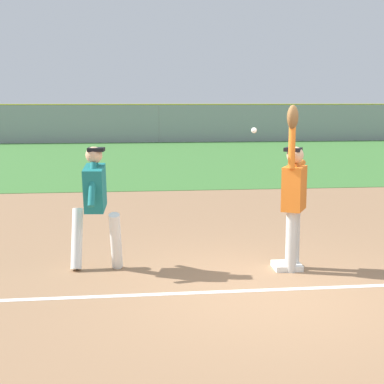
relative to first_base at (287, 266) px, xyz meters
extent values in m
plane|color=#936D4C|center=(-0.46, -0.98, -0.04)|extent=(77.09, 77.09, 0.00)
cube|color=#3D7533|center=(-0.46, 15.54, -0.04)|extent=(52.78, 16.88, 0.01)
cube|color=white|center=(0.00, 0.00, 0.00)|extent=(0.39, 0.39, 0.08)
cylinder|color=silver|center=(0.10, 0.03, 0.39)|extent=(0.20, 0.20, 0.85)
cylinder|color=silver|center=(0.01, -0.15, 0.39)|extent=(0.20, 0.20, 0.85)
cube|color=orange|center=(0.06, -0.06, 1.11)|extent=(0.44, 0.51, 0.60)
sphere|color=#DBAD84|center=(0.06, -0.06, 1.56)|extent=(0.31, 0.31, 0.23)
cube|color=black|center=(0.03, -0.04, 1.64)|extent=(0.29, 0.28, 0.05)
cylinder|color=orange|center=(-0.05, -0.25, 1.72)|extent=(0.12, 0.12, 0.62)
cylinder|color=orange|center=(0.16, 0.14, 1.41)|extent=(0.37, 0.59, 0.09)
ellipsoid|color=brown|center=(-0.05, -0.25, 2.08)|extent=(0.26, 0.31, 0.32)
cylinder|color=white|center=(-2.38, 0.15, 0.38)|extent=(0.19, 0.44, 0.85)
cylinder|color=white|center=(-2.92, 0.36, 0.38)|extent=(0.19, 0.44, 0.85)
cube|color=#197272|center=(-2.65, 0.26, 1.11)|extent=(0.31, 0.55, 0.66)
sphere|color=#DBAD84|center=(-2.65, 0.26, 1.56)|extent=(0.25, 0.25, 0.23)
cube|color=black|center=(-2.62, 0.26, 1.64)|extent=(0.24, 0.22, 0.05)
cylinder|color=#197272|center=(-2.63, 0.48, 1.19)|extent=(0.13, 0.41, 0.58)
cylinder|color=#197272|center=(-2.67, 0.04, 1.19)|extent=(0.13, 0.41, 0.58)
sphere|color=white|center=(-0.53, -0.13, 1.91)|extent=(0.07, 0.07, 0.07)
cube|color=#93999E|center=(-0.46, 23.98, 0.97)|extent=(52.78, 0.06, 2.03)
cylinder|color=yellow|center=(-0.46, 23.98, 2.02)|extent=(52.78, 0.06, 0.06)
cylinder|color=gray|center=(-0.46, 23.98, 0.97)|extent=(0.08, 0.08, 2.03)
cube|color=#B21E1E|center=(-6.21, 27.99, 0.53)|extent=(4.58, 2.37, 0.55)
cube|color=#2D333D|center=(-6.21, 27.99, 1.01)|extent=(2.38, 1.98, 0.40)
cylinder|color=black|center=(-4.67, 28.78, 0.26)|extent=(0.62, 0.28, 0.60)
cylinder|color=black|center=(-4.87, 26.89, 0.26)|extent=(0.62, 0.28, 0.60)
cylinder|color=black|center=(-7.55, 29.10, 0.26)|extent=(0.62, 0.28, 0.60)
cylinder|color=black|center=(-7.75, 27.21, 0.26)|extent=(0.62, 0.28, 0.60)
cube|color=#1E6B33|center=(-0.60, 27.37, 0.53)|extent=(4.45, 2.02, 0.55)
cube|color=#2D333D|center=(-0.60, 27.37, 1.01)|extent=(2.25, 1.81, 0.40)
cylinder|color=black|center=(0.83, 28.36, 0.26)|extent=(0.61, 0.24, 0.60)
cylinder|color=black|center=(0.88, 26.46, 0.26)|extent=(0.61, 0.24, 0.60)
cylinder|color=black|center=(-2.07, 28.27, 0.26)|extent=(0.61, 0.24, 0.60)
cylinder|color=black|center=(-2.02, 26.38, 0.26)|extent=(0.61, 0.24, 0.60)
cube|color=#B7B7BC|center=(4.40, 27.42, 0.53)|extent=(4.44, 2.00, 0.55)
cube|color=#2D333D|center=(4.40, 27.42, 1.01)|extent=(2.24, 1.80, 0.40)
cylinder|color=black|center=(5.88, 28.34, 0.26)|extent=(0.60, 0.23, 0.60)
cylinder|color=black|center=(5.83, 26.44, 0.26)|extent=(0.60, 0.23, 0.60)
cylinder|color=black|center=(2.98, 28.40, 0.26)|extent=(0.60, 0.23, 0.60)
cylinder|color=black|center=(2.93, 26.50, 0.26)|extent=(0.60, 0.23, 0.60)
cube|color=white|center=(10.13, 27.66, 0.53)|extent=(4.42, 1.96, 0.55)
cube|color=#2D333D|center=(10.13, 27.66, 1.01)|extent=(2.22, 1.78, 0.40)
cylinder|color=black|center=(11.59, 28.59, 0.26)|extent=(0.60, 0.23, 0.60)
cylinder|color=black|center=(11.57, 26.69, 0.26)|extent=(0.60, 0.23, 0.60)
cylinder|color=black|center=(8.69, 28.63, 0.26)|extent=(0.60, 0.23, 0.60)
cylinder|color=black|center=(8.67, 26.73, 0.26)|extent=(0.60, 0.23, 0.60)
camera|label=1|loc=(-2.20, -7.65, 2.32)|focal=54.20mm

